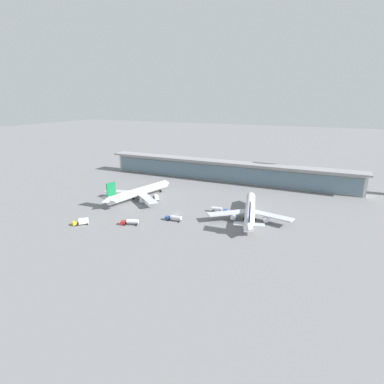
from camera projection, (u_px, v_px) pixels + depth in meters
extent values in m
plane|color=slate|center=(177.00, 213.00, 170.67)|extent=(1200.00, 1200.00, 0.00)
cylinder|color=white|center=(139.00, 192.00, 193.50)|extent=(14.78, 46.90, 4.95)
cone|color=white|center=(167.00, 183.00, 212.92)|extent=(5.68, 5.38, 4.85)
cone|color=white|center=(106.00, 201.00, 174.12)|extent=(5.51, 6.26, 4.45)
cube|color=black|center=(164.00, 183.00, 210.52)|extent=(4.06, 2.79, 0.60)
cube|color=#B7BABF|center=(122.00, 192.00, 196.64)|extent=(22.01, 10.38, 0.60)
cube|color=#B7BABF|center=(147.00, 198.00, 184.27)|extent=(20.13, 17.49, 0.60)
cylinder|color=silver|center=(125.00, 195.00, 195.26)|extent=(3.43, 4.08, 2.73)
cylinder|color=silver|center=(143.00, 200.00, 185.85)|extent=(3.43, 4.08, 2.73)
cube|color=#14703D|center=(111.00, 189.00, 175.75)|extent=(1.85, 5.96, 7.68)
cube|color=#B7BABF|center=(111.00, 199.00, 176.67)|extent=(14.13, 6.56, 0.43)
cylinder|color=black|center=(133.00, 198.00, 194.28)|extent=(1.25, 1.38, 1.19)
cylinder|color=black|center=(140.00, 200.00, 191.12)|extent=(1.25, 1.38, 1.19)
cylinder|color=black|center=(160.00, 191.00, 208.99)|extent=(1.25, 1.38, 1.19)
cylinder|color=white|center=(250.00, 210.00, 162.18)|extent=(16.02, 46.74, 4.95)
cone|color=white|center=(251.00, 195.00, 186.11)|extent=(5.77, 5.48, 4.85)
cone|color=white|center=(249.00, 228.00, 138.33)|extent=(5.62, 6.35, 4.45)
cube|color=black|center=(251.00, 195.00, 183.20)|extent=(4.09, 2.88, 0.60)
cube|color=#B7BABF|center=(228.00, 213.00, 160.35)|extent=(19.87, 17.85, 0.60)
cube|color=#B7BABF|center=(272.00, 216.00, 156.39)|extent=(22.00, 9.83, 0.60)
cylinder|color=silver|center=(233.00, 217.00, 159.89)|extent=(3.51, 4.13, 2.73)
cylinder|color=silver|center=(266.00, 219.00, 156.88)|extent=(3.51, 4.13, 2.73)
cube|color=#141E51|center=(250.00, 212.00, 140.72)|extent=(2.01, 5.94, 7.68)
cube|color=#B7BABF|center=(249.00, 224.00, 141.50)|extent=(14.15, 6.91, 0.43)
cylinder|color=black|center=(244.00, 219.00, 161.43)|extent=(1.28, 1.40, 1.19)
cylinder|color=black|center=(255.00, 219.00, 160.42)|extent=(1.28, 1.40, 1.19)
cylinder|color=black|center=(250.00, 206.00, 181.00)|extent=(1.28, 1.40, 1.19)
cube|color=#234C9E|center=(155.00, 196.00, 196.15)|extent=(2.91, 2.88, 1.50)
cube|color=black|center=(155.00, 196.00, 196.80)|extent=(1.60, 1.49, 0.70)
cube|color=silver|center=(156.00, 197.00, 192.22)|extent=(4.81, 4.94, 2.50)
cylinder|color=black|center=(154.00, 198.00, 195.32)|extent=(0.82, 0.85, 0.90)
cylinder|color=black|center=(157.00, 198.00, 195.94)|extent=(0.82, 0.85, 0.90)
cylinder|color=black|center=(155.00, 200.00, 190.94)|extent=(0.82, 0.85, 0.90)
cylinder|color=black|center=(159.00, 200.00, 191.55)|extent=(0.82, 0.85, 0.90)
cube|color=#234C9E|center=(225.00, 211.00, 170.96)|extent=(2.28, 2.63, 1.50)
cylinder|color=silver|center=(217.00, 209.00, 172.17)|extent=(5.82, 2.78, 2.10)
cylinder|color=black|center=(224.00, 211.00, 172.46)|extent=(0.93, 0.39, 0.90)
cylinder|color=black|center=(223.00, 213.00, 170.44)|extent=(0.93, 0.39, 0.90)
cylinder|color=black|center=(214.00, 210.00, 174.14)|extent=(0.93, 0.39, 0.90)
cylinder|color=black|center=(213.00, 211.00, 172.12)|extent=(0.93, 0.39, 0.90)
cube|color=#234C9E|center=(167.00, 218.00, 161.06)|extent=(2.16, 2.53, 1.50)
cylinder|color=silver|center=(176.00, 218.00, 159.20)|extent=(5.73, 2.48, 2.10)
cylinder|color=black|center=(168.00, 220.00, 159.95)|extent=(0.92, 0.34, 0.90)
cylinder|color=black|center=(170.00, 219.00, 161.93)|extent=(0.92, 0.34, 0.90)
cylinder|color=black|center=(179.00, 222.00, 157.99)|extent=(0.92, 0.34, 0.90)
cylinder|color=black|center=(180.00, 220.00, 159.97)|extent=(0.92, 0.34, 0.90)
cube|color=yellow|center=(75.00, 223.00, 154.04)|extent=(2.89, 2.91, 1.50)
cube|color=black|center=(73.00, 223.00, 153.72)|extent=(1.50, 1.59, 0.70)
cube|color=silver|center=(84.00, 221.00, 155.08)|extent=(4.93, 4.82, 2.50)
cylinder|color=black|center=(77.00, 225.00, 153.53)|extent=(0.85, 0.82, 0.90)
cylinder|color=black|center=(77.00, 224.00, 155.46)|extent=(0.85, 0.82, 0.90)
cylinder|color=black|center=(87.00, 224.00, 154.95)|extent=(0.85, 0.82, 0.90)
cylinder|color=black|center=(87.00, 222.00, 156.88)|extent=(0.85, 0.82, 0.90)
cube|color=#B21E1E|center=(123.00, 222.00, 154.96)|extent=(2.70, 2.94, 1.50)
cylinder|color=silver|center=(133.00, 221.00, 154.36)|extent=(5.98, 3.88, 2.10)
cylinder|color=black|center=(124.00, 225.00, 154.04)|extent=(0.94, 0.57, 0.90)
cylinder|color=black|center=(126.00, 223.00, 156.15)|extent=(0.94, 0.57, 0.90)
cylinder|color=black|center=(136.00, 225.00, 153.56)|extent=(0.94, 0.57, 0.90)
cylinder|color=black|center=(137.00, 223.00, 155.67)|extent=(0.94, 0.57, 0.90)
cube|color=beige|center=(225.00, 172.00, 236.47)|extent=(186.92, 8.00, 14.00)
cube|color=slate|center=(223.00, 174.00, 232.93)|extent=(183.18, 0.50, 11.20)
cube|color=gray|center=(225.00, 162.00, 232.58)|extent=(190.66, 12.80, 1.20)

